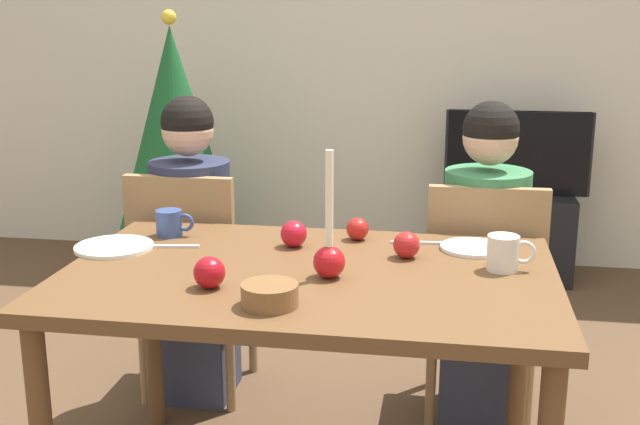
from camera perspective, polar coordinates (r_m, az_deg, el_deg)
The scene contains 21 objects.
back_wall at distance 4.72m, azimuth 4.92°, elevation 12.27°, with size 6.40×0.10×2.60m, color beige.
dining_table at distance 2.28m, azimuth -0.83°, elevation -6.18°, with size 1.40×0.90×0.75m.
chair_left at distance 3.03m, azimuth -9.32°, elevation -4.26°, with size 0.40×0.40×0.90m.
chair_right at distance 2.88m, azimuth 11.67°, elevation -5.36°, with size 0.40×0.40×0.90m.
person_left_child at distance 3.04m, azimuth -9.16°, elevation -3.03°, with size 0.30×0.30×1.17m.
person_right_child at distance 2.89m, azimuth 11.71°, elevation -4.07°, with size 0.30×0.30×1.17m.
tv_stand at distance 4.58m, azimuth 13.71°, elevation -1.60°, with size 0.64×0.40×0.48m, color black.
tv at distance 4.48m, azimuth 14.06°, elevation 4.19°, with size 0.79×0.05×0.46m.
christmas_tree at distance 4.40m, azimuth -10.45°, elevation 4.96°, with size 0.73×0.73×1.48m.
candle_centerpiece at distance 2.17m, azimuth 0.67°, elevation -2.91°, with size 0.09×0.09×0.36m.
plate_left at distance 2.54m, azimuth -14.64°, elevation -2.41°, with size 0.24×0.24×0.01m, color white.
plate_right at distance 2.49m, azimuth 10.97°, elevation -2.51°, with size 0.20×0.20×0.01m, color white.
mug_left at distance 2.63m, azimuth -10.76°, elevation -0.74°, with size 0.13×0.09×0.09m.
mug_right at distance 2.30m, azimuth 13.15°, elevation -2.86°, with size 0.14×0.09×0.10m.
fork_left at distance 2.51m, azimuth -10.74°, elevation -2.41°, with size 0.18×0.01×0.01m, color silver.
fork_right at distance 2.52m, azimuth 7.18°, elevation -2.18°, with size 0.18×0.01×0.01m, color silver.
bowl_walnuts at distance 1.99m, azimuth -3.65°, elevation -5.95°, with size 0.14×0.14×0.06m, color brown.
apple_near_candle at distance 2.54m, azimuth 2.72°, elevation -1.19°, with size 0.07×0.07×0.07m, color red.
apple_by_left_plate at distance 2.47m, azimuth -1.91°, elevation -1.55°, with size 0.08×0.08×0.08m, color red.
apple_by_right_mug at distance 2.37m, azimuth 6.26°, elevation -2.34°, with size 0.08×0.08×0.08m, color #B01E1D.
apple_far_edge at distance 2.12m, azimuth -7.99°, elevation -4.31°, with size 0.09×0.09×0.09m, color #AB0F18.
Camera 1 is at (0.38, -2.10, 1.47)m, focal length 44.36 mm.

